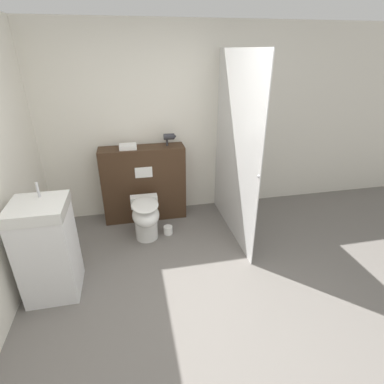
{
  "coord_description": "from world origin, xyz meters",
  "views": [
    {
      "loc": [
        -0.42,
        -1.73,
        2.16
      ],
      "look_at": [
        0.23,
        1.34,
        0.66
      ],
      "focal_mm": 28.0,
      "sensor_mm": 36.0,
      "label": 1
    }
  ],
  "objects": [
    {
      "name": "ground_plane",
      "position": [
        0.0,
        0.0,
        0.0
      ],
      "size": [
        12.0,
        12.0,
        0.0
      ],
      "primitive_type": "plane",
      "color": "slate"
    },
    {
      "name": "hair_drier",
      "position": [
        0.08,
        2.06,
        1.13
      ],
      "size": [
        0.17,
        0.08,
        0.16
      ],
      "color": "#2D2D33",
      "rests_on": "partition_panel"
    },
    {
      "name": "shower_glass",
      "position": [
        0.78,
        1.48,
        1.09
      ],
      "size": [
        0.04,
        1.5,
        2.18
      ],
      "color": "silver",
      "rests_on": "ground_plane"
    },
    {
      "name": "partition_panel",
      "position": [
        -0.29,
        2.05,
        0.51
      ],
      "size": [
        1.1,
        0.31,
        1.02
      ],
      "color": "#3D2819",
      "rests_on": "ground_plane"
    },
    {
      "name": "sink_vanity",
      "position": [
        -1.26,
        0.77,
        0.49
      ],
      "size": [
        0.48,
        0.48,
        1.11
      ],
      "color": "white",
      "rests_on": "ground_plane"
    },
    {
      "name": "toilet",
      "position": [
        -0.32,
        1.48,
        0.31
      ],
      "size": [
        0.34,
        0.53,
        0.52
      ],
      "color": "white",
      "rests_on": "ground_plane"
    },
    {
      "name": "spare_toilet_roll",
      "position": [
        -0.05,
        1.53,
        0.05
      ],
      "size": [
        0.12,
        0.12,
        0.11
      ],
      "color": "white",
      "rests_on": "ground_plane"
    },
    {
      "name": "wall_back",
      "position": [
        0.0,
        2.26,
        1.25
      ],
      "size": [
        8.0,
        0.06,
        2.5
      ],
      "color": "silver",
      "rests_on": "ground_plane"
    },
    {
      "name": "folded_towel",
      "position": [
        -0.46,
        2.02,
        1.05
      ],
      "size": [
        0.22,
        0.16,
        0.06
      ],
      "color": "white",
      "rests_on": "partition_panel"
    }
  ]
}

